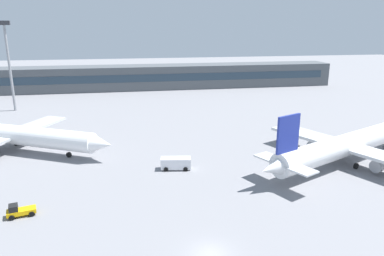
{
  "coord_description": "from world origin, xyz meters",
  "views": [
    {
      "loc": [
        -8.19,
        -34.19,
        24.6
      ],
      "look_at": [
        5.15,
        40.0,
        3.0
      ],
      "focal_mm": 34.16,
      "sensor_mm": 36.0,
      "label": 1
    }
  ],
  "objects_px": {
    "baggage_tug_yellow": "(19,211)",
    "floodlight_tower_west": "(9,60)",
    "service_van_white": "(176,163)",
    "airplane_mid": "(14,135)",
    "airplane_near": "(351,143)"
  },
  "relations": [
    {
      "from": "airplane_near",
      "to": "service_van_white",
      "type": "distance_m",
      "value": 32.39
    },
    {
      "from": "baggage_tug_yellow",
      "to": "floodlight_tower_west",
      "type": "bearing_deg",
      "value": 105.23
    },
    {
      "from": "airplane_near",
      "to": "baggage_tug_yellow",
      "type": "height_order",
      "value": "airplane_near"
    },
    {
      "from": "airplane_mid",
      "to": "service_van_white",
      "type": "bearing_deg",
      "value": -26.69
    },
    {
      "from": "airplane_mid",
      "to": "floodlight_tower_west",
      "type": "bearing_deg",
      "value": 104.85
    },
    {
      "from": "airplane_near",
      "to": "service_van_white",
      "type": "relative_size",
      "value": 7.91
    },
    {
      "from": "airplane_mid",
      "to": "airplane_near",
      "type": "bearing_deg",
      "value": -15.38
    },
    {
      "from": "airplane_mid",
      "to": "floodlight_tower_west",
      "type": "height_order",
      "value": "floodlight_tower_west"
    },
    {
      "from": "service_van_white",
      "to": "airplane_near",
      "type": "bearing_deg",
      "value": -3.45
    },
    {
      "from": "airplane_near",
      "to": "baggage_tug_yellow",
      "type": "bearing_deg",
      "value": -169.1
    },
    {
      "from": "baggage_tug_yellow",
      "to": "service_van_white",
      "type": "height_order",
      "value": "service_van_white"
    },
    {
      "from": "service_van_white",
      "to": "airplane_mid",
      "type": "bearing_deg",
      "value": 153.31
    },
    {
      "from": "baggage_tug_yellow",
      "to": "service_van_white",
      "type": "relative_size",
      "value": 0.71
    },
    {
      "from": "airplane_mid",
      "to": "baggage_tug_yellow",
      "type": "distance_m",
      "value": 28.97
    },
    {
      "from": "baggage_tug_yellow",
      "to": "floodlight_tower_west",
      "type": "distance_m",
      "value": 69.3
    }
  ]
}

